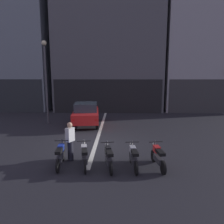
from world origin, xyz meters
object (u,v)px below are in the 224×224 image
object	(u,v)px
motorcycle_black_row_centre	(109,157)
motorcycle_white_row_left_mid	(84,156)
person_by_motorcycles	(70,141)
motorcycle_red_row_rightmost	(158,157)
car_red_crossing_near	(86,113)
motorcycle_silver_row_right_mid	(133,157)
motorcycle_blue_row_leftmost	(60,155)
street_lamp	(46,73)

from	to	relation	value
motorcycle_black_row_centre	motorcycle_white_row_left_mid	bearing A→B (deg)	172.32
motorcycle_white_row_left_mid	person_by_motorcycles	world-z (taller)	person_by_motorcycles
motorcycle_red_row_rightmost	person_by_motorcycles	xyz separation A→B (m)	(-3.58, 0.61, 0.40)
car_red_crossing_near	person_by_motorcycles	distance (m)	6.51
motorcycle_silver_row_right_mid	motorcycle_blue_row_leftmost	bearing A→B (deg)	177.84
motorcycle_white_row_left_mid	motorcycle_blue_row_leftmost	bearing A→B (deg)	177.95
motorcycle_black_row_centre	person_by_motorcycles	bearing A→B (deg)	156.22
street_lamp	person_by_motorcycles	size ratio (longest dim) A/B	3.60
street_lamp	motorcycle_white_row_left_mid	world-z (taller)	street_lamp
motorcycle_silver_row_right_mid	person_by_motorcycles	distance (m)	2.73
motorcycle_red_row_rightmost	motorcycle_black_row_centre	bearing A→B (deg)	-176.65
street_lamp	motorcycle_black_row_centre	distance (m)	9.67
street_lamp	motorcycle_black_row_centre	world-z (taller)	street_lamp
motorcycle_white_row_left_mid	person_by_motorcycles	bearing A→B (deg)	138.88
street_lamp	motorcycle_red_row_rightmost	distance (m)	10.70
motorcycle_blue_row_leftmost	motorcycle_white_row_left_mid	xyz separation A→B (m)	(0.96, -0.03, 0.00)
motorcycle_white_row_left_mid	motorcycle_red_row_rightmost	bearing A→B (deg)	-0.34
car_red_crossing_near	motorcycle_red_row_rightmost	world-z (taller)	car_red_crossing_near
car_red_crossing_near	motorcycle_blue_row_leftmost	xyz separation A→B (m)	(0.01, -7.07, -0.43)
street_lamp	motorcycle_black_row_centre	bearing A→B (deg)	-57.47
car_red_crossing_near	motorcycle_black_row_centre	xyz separation A→B (m)	(1.94, -7.23, -0.43)
car_red_crossing_near	motorcycle_silver_row_right_mid	xyz separation A→B (m)	(2.90, -7.18, -0.43)
motorcycle_blue_row_leftmost	person_by_motorcycles	xyz separation A→B (m)	(0.28, 0.56, 0.40)
motorcycle_black_row_centre	motorcycle_red_row_rightmost	xyz separation A→B (m)	(1.93, 0.11, 0.00)
street_lamp	motorcycle_blue_row_leftmost	distance (m)	8.71
motorcycle_blue_row_leftmost	person_by_motorcycles	world-z (taller)	person_by_motorcycles
motorcycle_black_row_centre	motorcycle_red_row_rightmost	world-z (taller)	same
street_lamp	car_red_crossing_near	bearing A→B (deg)	-8.53
motorcycle_silver_row_right_mid	person_by_motorcycles	bearing A→B (deg)	165.61
street_lamp	motorcycle_silver_row_right_mid	size ratio (longest dim) A/B	3.61
person_by_motorcycles	motorcycle_red_row_rightmost	bearing A→B (deg)	-9.72
motorcycle_blue_row_leftmost	motorcycle_white_row_left_mid	size ratio (longest dim) A/B	1.01
motorcycle_blue_row_leftmost	motorcycle_black_row_centre	distance (m)	1.94
motorcycle_white_row_left_mid	motorcycle_silver_row_right_mid	xyz separation A→B (m)	(1.93, -0.07, 0.00)
car_red_crossing_near	motorcycle_blue_row_leftmost	distance (m)	7.08
car_red_crossing_near	motorcycle_red_row_rightmost	xyz separation A→B (m)	(3.87, -7.12, -0.43)
motorcycle_blue_row_leftmost	motorcycle_red_row_rightmost	xyz separation A→B (m)	(3.87, -0.05, 0.00)
car_red_crossing_near	motorcycle_black_row_centre	size ratio (longest dim) A/B	2.57
motorcycle_black_row_centre	motorcycle_silver_row_right_mid	distance (m)	0.97
motorcycle_black_row_centre	motorcycle_silver_row_right_mid	world-z (taller)	same
motorcycle_white_row_left_mid	street_lamp	bearing A→B (deg)	117.50
street_lamp	motorcycle_red_row_rightmost	size ratio (longest dim) A/B	3.62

